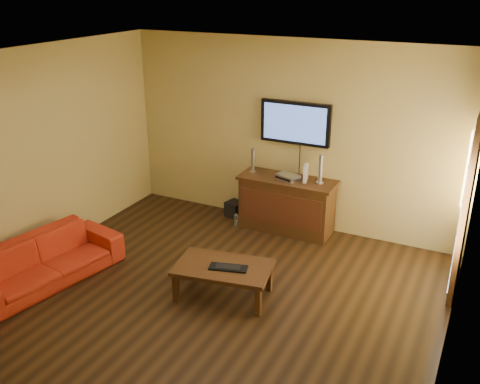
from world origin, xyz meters
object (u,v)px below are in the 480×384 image
Objects in this scene: game_console at (306,173)px; television at (295,123)px; media_console at (287,204)px; av_receiver at (288,177)px; speaker_right at (320,171)px; bottle at (236,220)px; sofa at (43,254)px; coffee_table at (223,270)px; subwoofer at (234,209)px; speaker_left at (253,161)px; keyboard at (228,267)px.

television is at bearing 130.35° from game_console.
media_console is 0.43m from av_receiver.
bottle is at bearing -167.26° from speaker_right.
coffee_table is at bearing -60.90° from sofa.
coffee_table is 3.80× the size of av_receiver.
speaker_right reaches higher than av_receiver.
media_console is 1.37× the size of television.
speaker_right is at bearing -22.06° from television.
television is 2.55× the size of speaker_right.
sofa is 8.09× the size of subwoofer.
speaker_right is at bearing -32.36° from sofa.
game_console is at bearing -1.17° from speaker_left.
media_console is at bearing 17.83° from bottle.
subwoofer is at bearing 174.29° from media_console.
subwoofer is at bearing 177.80° from speaker_right.
av_receiver is 1.52× the size of bottle.
speaker_left is at bearing 60.83° from bottle.
bottle is (-0.70, -0.23, -0.30)m from media_console.
sofa is (-2.07, -2.87, -1.18)m from television.
speaker_left is at bearing -179.91° from speaker_right.
speaker_left is at bearing -166.41° from av_receiver.
av_receiver is 0.27m from game_console.
subwoofer reaches higher than bottle.
game_console reaches higher than keyboard.
television is at bearing 92.31° from keyboard.
speaker_left is (-0.56, 0.04, 0.56)m from media_console.
subwoofer is (-1.15, 0.07, -0.79)m from game_console.
game_console is (0.26, 0.02, 0.51)m from media_console.
media_console is 0.94m from subwoofer.
subwoofer is at bearing 165.02° from game_console.
sofa reaches higher than coffee_table.
speaker_left is (1.51, 2.68, 0.59)m from sofa.
game_console is at bearing 10.32° from subwoofer.
coffee_table is at bearing -102.65° from speaker_right.
speaker_left is 1.14× the size of av_receiver.
keyboard is at bearing -62.11° from sofa.
speaker_right is (0.46, 0.04, 0.58)m from media_console.
speaker_left is 2.19m from keyboard.
sofa is at bearing -142.74° from game_console.
av_receiver is 1.15m from subwoofer.
keyboard is at bearing -18.27° from coffee_table.
media_console reaches higher than keyboard.
speaker_right is 0.48m from av_receiver.
media_console reaches higher than coffee_table.
sofa is at bearing -163.16° from keyboard.
speaker_right is (0.45, 2.00, 0.63)m from coffee_table.
keyboard is at bearing -106.38° from game_console.
television reaches higher than sofa.
sofa is at bearing -109.53° from av_receiver.
television reaches higher than av_receiver.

